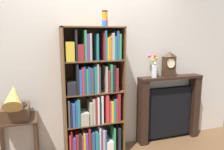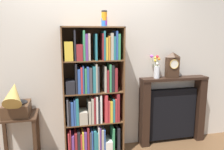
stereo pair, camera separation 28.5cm
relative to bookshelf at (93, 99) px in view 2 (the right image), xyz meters
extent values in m
cube|color=beige|center=(0.15, 0.22, 0.48)|extent=(4.84, 0.08, 2.63)
cube|color=brown|center=(-0.40, 0.01, 0.08)|extent=(0.02, 0.35, 1.83)
cube|color=brown|center=(0.42, 0.01, 0.08)|extent=(0.02, 0.35, 1.83)
cube|color=#4C311C|center=(0.01, 0.18, 0.08)|extent=(0.83, 0.01, 1.83)
cube|color=brown|center=(0.01, 0.01, 0.98)|extent=(0.83, 0.35, 0.02)
cube|color=#C63338|center=(-0.35, -0.03, -0.61)|extent=(0.02, 0.24, 0.35)
cube|color=maroon|center=(-0.33, 0.00, -0.58)|extent=(0.02, 0.29, 0.39)
cube|color=#663884|center=(-0.30, -0.01, -0.63)|extent=(0.04, 0.28, 0.30)
cube|color=maroon|center=(-0.26, -0.01, -0.61)|extent=(0.03, 0.28, 0.34)
cube|color=black|center=(-0.22, -0.03, -0.61)|extent=(0.04, 0.23, 0.35)
cube|color=#C63338|center=(-0.19, -0.01, -0.62)|extent=(0.02, 0.28, 0.31)
cube|color=gold|center=(-0.16, -0.01, -0.61)|extent=(0.02, 0.28, 0.34)
cube|color=#663884|center=(-0.13, -0.02, -0.61)|extent=(0.04, 0.26, 0.34)
cube|color=maroon|center=(-0.09, -0.02, -0.58)|extent=(0.03, 0.27, 0.40)
cube|color=#424247|center=(-0.05, -0.02, -0.61)|extent=(0.02, 0.27, 0.33)
cube|color=#2D519E|center=(-0.03, -0.02, -0.61)|extent=(0.02, 0.26, 0.34)
cube|color=teal|center=(0.01, -0.01, -0.61)|extent=(0.04, 0.28, 0.35)
cube|color=teal|center=(0.04, -0.02, -0.62)|extent=(0.02, 0.27, 0.31)
cube|color=white|center=(0.06, -0.02, -0.58)|extent=(0.02, 0.27, 0.39)
cube|color=#663884|center=(0.08, -0.01, -0.59)|extent=(0.02, 0.27, 0.38)
cube|color=#B2A893|center=(0.12, 0.00, -0.60)|extent=(0.03, 0.30, 0.35)
cube|color=#2D519E|center=(0.14, -0.02, -0.61)|extent=(0.02, 0.27, 0.35)
cube|color=white|center=(0.21, -0.03, -0.70)|extent=(0.10, 0.25, 0.16)
cube|color=#388E56|center=(0.28, -0.04, -0.60)|extent=(0.02, 0.23, 0.35)
cube|color=black|center=(0.35, -0.02, -0.60)|extent=(0.03, 0.25, 0.35)
cube|color=brown|center=(0.01, 0.01, -0.33)|extent=(0.80, 0.33, 0.02)
cube|color=#424247|center=(-0.35, -0.03, -0.14)|extent=(0.02, 0.23, 0.37)
cube|color=black|center=(-0.33, -0.02, -0.15)|extent=(0.02, 0.26, 0.34)
cube|color=#2D519E|center=(-0.29, -0.01, -0.16)|extent=(0.04, 0.29, 0.32)
cube|color=#2D519E|center=(-0.26, -0.03, -0.15)|extent=(0.02, 0.23, 0.35)
cube|color=teal|center=(-0.23, -0.03, -0.14)|extent=(0.04, 0.24, 0.37)
cube|color=#B2A893|center=(-0.15, -0.03, -0.24)|extent=(0.11, 0.23, 0.18)
cube|color=#B2A893|center=(-0.06, -0.03, -0.17)|extent=(0.03, 0.24, 0.32)
cube|color=#B2A893|center=(-0.02, -0.02, -0.14)|extent=(0.03, 0.27, 0.36)
cube|color=maroon|center=(0.01, -0.02, -0.14)|extent=(0.02, 0.26, 0.37)
cube|color=white|center=(0.04, 0.00, -0.13)|extent=(0.03, 0.30, 0.38)
cube|color=black|center=(0.07, -0.04, -0.16)|extent=(0.02, 0.23, 0.32)
cube|color=white|center=(0.10, -0.01, -0.13)|extent=(0.03, 0.28, 0.40)
cube|color=#C63338|center=(0.17, -0.01, -0.12)|extent=(0.04, 0.28, 0.40)
cube|color=#C63338|center=(0.21, -0.01, -0.17)|extent=(0.02, 0.29, 0.31)
cube|color=gold|center=(0.24, -0.02, -0.17)|extent=(0.04, 0.27, 0.30)
cube|color=teal|center=(0.28, -0.03, -0.16)|extent=(0.03, 0.24, 0.33)
cube|color=#C63338|center=(0.30, -0.01, -0.16)|extent=(0.02, 0.28, 0.33)
cube|color=maroon|center=(0.34, -0.02, -0.12)|extent=(0.04, 0.26, 0.40)
cube|color=brown|center=(0.01, 0.01, 0.11)|extent=(0.80, 0.33, 0.02)
cube|color=black|center=(-0.31, -0.02, 0.20)|extent=(0.12, 0.26, 0.17)
cube|color=black|center=(-0.23, -0.01, 0.31)|extent=(0.02, 0.28, 0.40)
cube|color=#2D519E|center=(-0.19, -0.01, 0.28)|extent=(0.04, 0.27, 0.33)
cube|color=#C63338|center=(-0.16, -0.01, 0.29)|extent=(0.02, 0.28, 0.35)
cube|color=#2D519E|center=(-0.13, -0.02, 0.30)|extent=(0.02, 0.26, 0.36)
cube|color=#388E56|center=(-0.11, -0.02, 0.28)|extent=(0.03, 0.27, 0.33)
cube|color=#2D519E|center=(-0.07, -0.01, 0.29)|extent=(0.03, 0.28, 0.36)
cube|color=#424247|center=(-0.04, -0.02, 0.29)|extent=(0.04, 0.27, 0.34)
cube|color=teal|center=(0.00, 0.00, 0.29)|extent=(0.04, 0.29, 0.36)
cube|color=#B2A893|center=(0.04, 0.00, 0.31)|extent=(0.02, 0.30, 0.39)
cube|color=#424247|center=(0.07, 0.00, 0.29)|extent=(0.02, 0.29, 0.36)
cube|color=#B2A893|center=(0.16, -0.03, 0.29)|extent=(0.02, 0.24, 0.35)
cube|color=maroon|center=(0.19, -0.02, 0.26)|extent=(0.03, 0.25, 0.30)
cube|color=#388E56|center=(0.23, -0.02, 0.30)|extent=(0.03, 0.26, 0.38)
cube|color=black|center=(0.26, -0.02, 0.30)|extent=(0.04, 0.26, 0.37)
cube|color=maroon|center=(0.31, -0.01, 0.28)|extent=(0.04, 0.28, 0.32)
cube|color=brown|center=(0.01, 0.01, 0.54)|extent=(0.80, 0.33, 0.02)
cube|color=gold|center=(-0.31, -0.02, 0.68)|extent=(0.11, 0.26, 0.25)
cube|color=black|center=(-0.23, -0.02, 0.75)|extent=(0.02, 0.25, 0.39)
cube|color=maroon|center=(-0.18, -0.04, 0.66)|extent=(0.08, 0.22, 0.21)
cube|color=#388E56|center=(-0.12, 0.00, 0.75)|extent=(0.03, 0.29, 0.39)
cube|color=#663884|center=(-0.08, 0.00, 0.73)|extent=(0.03, 0.30, 0.34)
cube|color=#B2A893|center=(-0.05, -0.03, 0.73)|extent=(0.03, 0.24, 0.35)
cube|color=teal|center=(0.04, -0.03, 0.73)|extent=(0.02, 0.23, 0.34)
cube|color=maroon|center=(0.13, -0.03, 0.73)|extent=(0.02, 0.24, 0.35)
cube|color=teal|center=(0.15, -0.02, 0.74)|extent=(0.02, 0.25, 0.38)
cube|color=gold|center=(0.18, -0.02, 0.70)|extent=(0.03, 0.25, 0.30)
cube|color=orange|center=(0.21, -0.04, 0.71)|extent=(0.02, 0.23, 0.32)
cube|color=#B2A893|center=(0.25, -0.02, 0.73)|extent=(0.04, 0.26, 0.35)
cube|color=teal|center=(0.29, 0.00, 0.71)|extent=(0.03, 0.30, 0.31)
cube|color=#2D519E|center=(0.32, -0.03, 0.74)|extent=(0.02, 0.25, 0.38)
cube|color=#388E56|center=(0.35, 0.00, 0.73)|extent=(0.03, 0.30, 0.34)
cylinder|color=blue|center=(0.17, -0.03, 1.05)|extent=(0.07, 0.07, 0.11)
cylinder|color=purple|center=(0.17, -0.03, 1.06)|extent=(0.07, 0.07, 0.11)
cylinder|color=white|center=(0.17, -0.03, 1.08)|extent=(0.07, 0.07, 0.11)
cylinder|color=yellow|center=(0.17, -0.03, 1.10)|extent=(0.07, 0.07, 0.11)
cylinder|color=orange|center=(0.17, -0.04, 1.12)|extent=(0.07, 0.07, 0.11)
cylinder|color=black|center=(0.17, -0.03, 1.14)|extent=(0.07, 0.07, 0.11)
cube|color=#382316|center=(-1.00, -0.03, -0.16)|extent=(0.50, 0.43, 0.02)
cube|color=#382316|center=(-0.78, -0.22, -0.50)|extent=(0.04, 0.04, 0.67)
cube|color=#382316|center=(-1.22, 0.15, -0.50)|extent=(0.04, 0.04, 0.67)
cube|color=#382316|center=(-0.78, 0.15, -0.50)|extent=(0.04, 0.04, 0.67)
cube|color=#472D1C|center=(-1.00, -0.03, -0.07)|extent=(0.32, 0.36, 0.16)
cylinder|color=black|center=(-1.00, -0.03, 0.02)|extent=(0.27, 0.27, 0.01)
cylinder|color=#B79347|center=(-1.00, -0.09, 0.05)|extent=(0.03, 0.03, 0.06)
cone|color=#B79347|center=(-1.00, -0.15, 0.18)|extent=(0.22, 0.38, 0.37)
cube|color=black|center=(1.29, 0.08, 0.21)|extent=(1.08, 0.20, 0.04)
cube|color=black|center=(0.81, 0.08, -0.32)|extent=(0.12, 0.18, 1.03)
cube|color=black|center=(1.77, 0.08, -0.32)|extent=(0.12, 0.18, 1.03)
cube|color=black|center=(1.29, 0.11, -0.38)|extent=(0.80, 0.10, 0.83)
cube|color=#382316|center=(1.25, 0.08, 0.39)|extent=(0.19, 0.11, 0.32)
pyramid|color=#382316|center=(1.25, 0.08, 0.59)|extent=(0.19, 0.11, 0.08)
cylinder|color=silver|center=(1.25, 0.03, 0.45)|extent=(0.13, 0.01, 0.13)
torus|color=#B79347|center=(1.25, 0.02, 0.45)|extent=(0.15, 0.01, 0.15)
cylinder|color=silver|center=(0.99, 0.08, 0.33)|extent=(0.09, 0.09, 0.19)
cylinder|color=#4C753D|center=(1.00, 0.07, 0.39)|extent=(0.03, 0.03, 0.28)
sphere|color=orange|center=(1.01, 0.06, 0.53)|extent=(0.04, 0.04, 0.04)
cylinder|color=#4C753D|center=(0.99, 0.11, 0.39)|extent=(0.01, 0.03, 0.29)
sphere|color=yellow|center=(0.98, 0.12, 0.54)|extent=(0.04, 0.04, 0.04)
cylinder|color=#4C753D|center=(1.00, 0.08, 0.40)|extent=(0.01, 0.02, 0.32)
sphere|color=red|center=(1.00, 0.09, 0.56)|extent=(0.04, 0.04, 0.04)
cylinder|color=#4C753D|center=(0.98, 0.07, 0.35)|extent=(0.01, 0.03, 0.21)
sphere|color=silver|center=(0.99, 0.06, 0.46)|extent=(0.04, 0.04, 0.04)
cylinder|color=#4C753D|center=(0.95, 0.10, 0.41)|extent=(0.08, 0.04, 0.32)
sphere|color=#B24CB7|center=(0.92, 0.12, 0.56)|extent=(0.05, 0.05, 0.05)
cylinder|color=#4C753D|center=(0.99, 0.11, 0.37)|extent=(0.03, 0.02, 0.25)
sphere|color=yellow|center=(0.98, 0.11, 0.50)|extent=(0.04, 0.04, 0.04)
camera|label=1|loc=(-0.67, -2.89, 0.90)|focal=35.36mm
camera|label=2|loc=(-0.40, -2.97, 0.90)|focal=35.36mm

